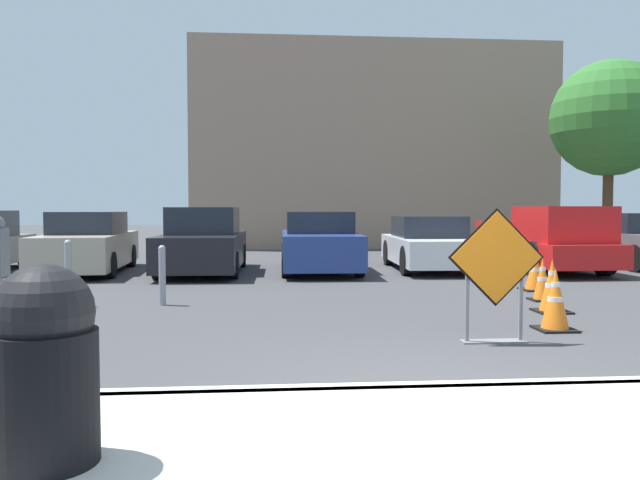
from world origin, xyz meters
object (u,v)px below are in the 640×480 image
parked_car_sixth (632,242)px  parked_car_second (88,244)px  road_closed_sign (496,269)px  parked_car_fourth (319,243)px  pickup_truck (547,242)px  parked_car_third (204,243)px  bollard_second (68,271)px  traffic_cone_second (552,286)px  traffic_cone_third (542,280)px  bollard_nearest (162,274)px  trash_bin (45,364)px  traffic_cone_nearest (555,300)px  traffic_cone_fourth (535,271)px  parked_car_fifth (429,245)px

parked_car_sixth → parked_car_second: bearing=-1.6°
road_closed_sign → parked_car_sixth: 11.58m
parked_car_second → parked_car_fourth: parked_car_fourth is taller
pickup_truck → parked_car_sixth: pickup_truck is taller
road_closed_sign → parked_car_third: size_ratio=0.34×
road_closed_sign → bollard_second: 6.67m
traffic_cone_second → parked_car_fourth: size_ratio=0.17×
traffic_cone_third → bollard_nearest: bearing=179.8°
road_closed_sign → parked_car_fourth: size_ratio=0.34×
parked_car_second → pickup_truck: pickup_truck is taller
parked_car_fourth → bollard_nearest: (-2.99, -5.35, -0.18)m
road_closed_sign → traffic_cone_second: (1.64, 2.04, -0.47)m
parked_car_fourth → pickup_truck: size_ratio=0.91×
trash_bin → bollard_second: (-1.96, 6.71, -0.14)m
traffic_cone_nearest → pickup_truck: bearing=66.0°
traffic_cone_second → bollard_second: 7.56m
traffic_cone_second → parked_car_sixth: size_ratio=0.18×
bollard_nearest → road_closed_sign: bearing=-36.7°
road_closed_sign → bollard_second: size_ratio=1.47×
traffic_cone_third → pickup_truck: size_ratio=0.14×
road_closed_sign → bollard_second: bearing=150.9°
parked_car_third → parked_car_fourth: parked_car_third is taller
road_closed_sign → traffic_cone_fourth: 5.19m
parked_car_fourth → bollard_second: parked_car_fourth is taller
bollard_second → traffic_cone_third: bearing=-0.1°
traffic_cone_second → parked_car_fifth: bearing=91.3°
traffic_cone_nearest → parked_car_sixth: 10.41m
traffic_cone_second → traffic_cone_fourth: 2.63m
traffic_cone_second → parked_car_third: 8.66m
parked_car_fifth → parked_car_fourth: bearing=5.2°
parked_car_third → trash_bin: size_ratio=4.13×
traffic_cone_nearest → trash_bin: trash_bin is taller
trash_bin → bollard_second: bearing=106.3°
parked_car_fifth → trash_bin: size_ratio=3.99×
road_closed_sign → bollard_nearest: road_closed_sign is taller
parked_car_second → parked_car_fifth: parked_car_second is taller
parked_car_fifth → pickup_truck: pickup_truck is taller
road_closed_sign → pickup_truck: (4.35, 8.11, -0.13)m
traffic_cone_third → parked_car_fifth: size_ratio=0.16×
parked_car_second → parked_car_sixth: parked_car_second is taller
pickup_truck → bollard_nearest: size_ratio=5.21×
pickup_truck → bollard_second: size_ratio=4.76×
parked_car_fifth → traffic_cone_third: bearing=97.8°
parked_car_fourth → parked_car_fifth: size_ratio=1.04×
parked_car_fourth → parked_car_fifth: bearing=-175.8°
traffic_cone_third → parked_car_third: bearing=140.1°
traffic_cone_third → parked_car_fourth: 6.35m
parked_car_second → bollard_nearest: (2.71, -5.51, -0.17)m
parked_car_second → trash_bin: size_ratio=4.22×
pickup_truck → bollard_nearest: bearing=28.2°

